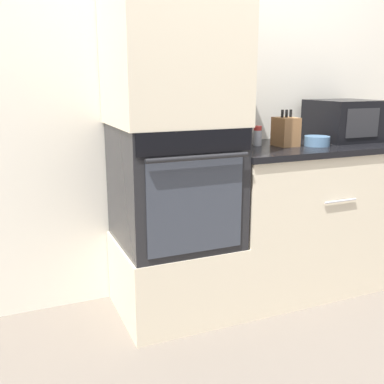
% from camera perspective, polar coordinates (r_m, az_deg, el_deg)
% --- Properties ---
extents(ground_plane, '(12.00, 12.00, 0.00)m').
position_cam_1_polar(ground_plane, '(2.61, 7.19, -16.11)').
color(ground_plane, '#6B6056').
extents(wall_back, '(8.00, 0.05, 2.50)m').
position_cam_1_polar(wall_back, '(2.82, 1.42, 12.85)').
color(wall_back, silver).
rests_on(wall_back, ground_plane).
extents(oven_cabinet_base, '(0.64, 0.60, 0.43)m').
position_cam_1_polar(oven_cabinet_base, '(2.63, -2.17, -10.53)').
color(oven_cabinet_base, beige).
rests_on(oven_cabinet_base, ground_plane).
extents(wall_oven, '(0.62, 0.64, 0.65)m').
position_cam_1_polar(wall_oven, '(2.46, -2.25, 0.98)').
color(wall_oven, black).
rests_on(wall_oven, oven_cabinet_base).
extents(oven_cabinet_upper, '(0.64, 0.60, 0.87)m').
position_cam_1_polar(oven_cabinet_upper, '(2.40, -2.47, 18.89)').
color(oven_cabinet_upper, beige).
rests_on(oven_cabinet_upper, wall_oven).
extents(counter_unit, '(1.16, 0.63, 0.93)m').
position_cam_1_polar(counter_unit, '(2.96, 14.12, -2.98)').
color(counter_unit, beige).
rests_on(counter_unit, ground_plane).
extents(microwave, '(0.40, 0.38, 0.26)m').
position_cam_1_polar(microwave, '(3.08, 18.75, 8.62)').
color(microwave, black).
rests_on(microwave, counter_unit).
extents(knife_block, '(0.12, 0.14, 0.21)m').
position_cam_1_polar(knife_block, '(2.73, 11.81, 7.53)').
color(knife_block, olive).
rests_on(knife_block, counter_unit).
extents(bowl, '(0.15, 0.15, 0.06)m').
position_cam_1_polar(bowl, '(2.78, 15.57, 6.26)').
color(bowl, '#517599').
rests_on(bowl, counter_unit).
extents(condiment_jar_near, '(0.05, 0.05, 0.07)m').
position_cam_1_polar(condiment_jar_near, '(2.77, 7.51, 6.76)').
color(condiment_jar_near, silver).
rests_on(condiment_jar_near, counter_unit).
extents(condiment_jar_mid, '(0.05, 0.05, 0.12)m').
position_cam_1_polar(condiment_jar_mid, '(2.71, 8.32, 7.04)').
color(condiment_jar_mid, silver).
rests_on(condiment_jar_mid, counter_unit).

